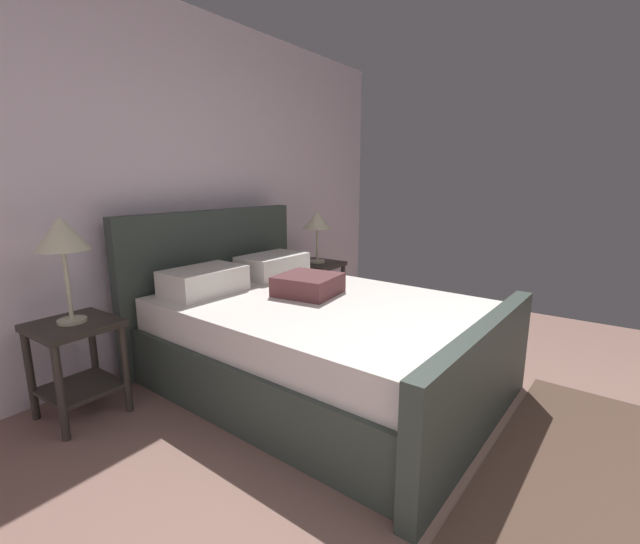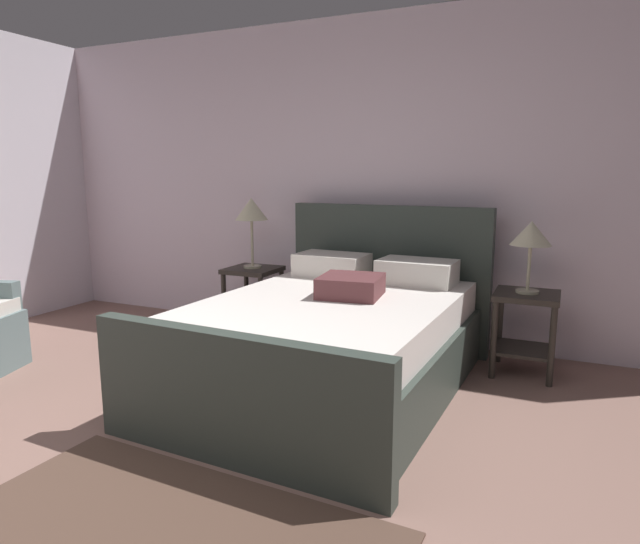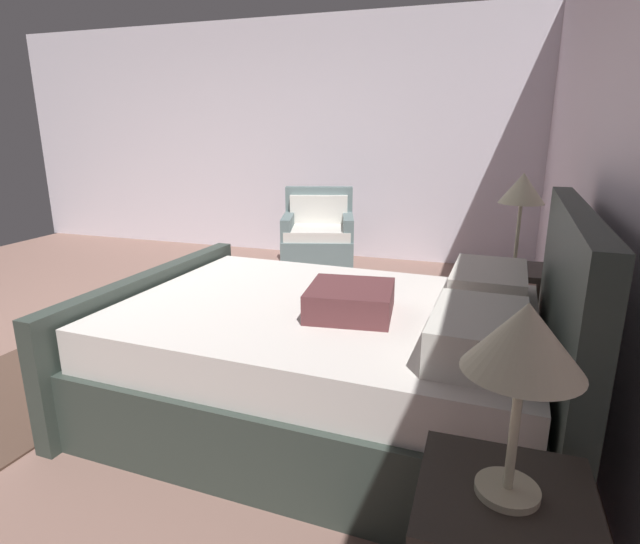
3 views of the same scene
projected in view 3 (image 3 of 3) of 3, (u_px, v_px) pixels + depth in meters
The scene contains 9 objects.
ground_plane at pixel (83, 340), 3.74m from camera, with size 6.20×6.63×0.02m, color #89655A.
wall_back at pixel (631, 156), 2.35m from camera, with size 6.32×0.12×2.74m, color silver.
wall_side_left at pixel (258, 140), 6.25m from camera, with size 0.12×6.75×2.74m, color silver.
bed at pixel (337, 356), 2.64m from camera, with size 1.79×2.38×1.18m.
table_lamp_right at pixel (524, 345), 1.17m from camera, with size 0.28×0.28×0.51m.
nightstand_left at pixel (511, 295), 3.43m from camera, with size 0.44×0.44×0.60m.
table_lamp_left at pixel (522, 191), 3.24m from camera, with size 0.29×0.29×0.62m.
armchair at pixel (318, 242), 5.32m from camera, with size 0.90×0.90×0.90m.
area_rug at pixel (69, 366), 3.28m from camera, with size 1.86×1.09×0.01m, color brown.
Camera 3 is at (2.74, 2.75, 1.49)m, focal length 28.34 mm.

